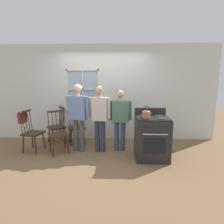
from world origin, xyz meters
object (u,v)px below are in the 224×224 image
(chair_near_stove, at_px, (58,134))
(stove, at_px, (152,137))
(potted_plant, at_px, (88,106))
(person_adult_right, at_px, (120,115))
(chair_center_cluster, at_px, (57,127))
(chair_near_wall, at_px, (77,128))
(chair_by_window, at_px, (32,133))
(person_teen_center, at_px, (100,113))
(person_elderly_left, at_px, (78,111))
(kettle, at_px, (146,114))
(handbag, at_px, (22,117))

(chair_near_stove, height_order, stove, stove)
(potted_plant, bearing_deg, person_adult_right, -42.32)
(chair_center_cluster, distance_m, stove, 2.58)
(chair_near_wall, distance_m, chair_center_cluster, 0.55)
(chair_by_window, xyz_separation_m, person_teen_center, (1.65, 0.01, 0.50))
(chair_near_stove, relative_size, stove, 0.92)
(chair_near_wall, relative_size, person_elderly_left, 0.62)
(person_teen_center, bearing_deg, kettle, -19.63)
(chair_center_cluster, height_order, chair_near_stove, same)
(chair_near_wall, distance_m, stove, 2.05)
(stove, xyz_separation_m, potted_plant, (-1.59, 1.25, 0.51))
(person_teen_center, xyz_separation_m, handbag, (-1.88, 0.03, -0.12))
(person_teen_center, bearing_deg, stove, -10.81)
(person_teen_center, xyz_separation_m, potted_plant, (-0.43, 0.91, 0.04))
(person_elderly_left, bearing_deg, chair_near_stove, -149.15)
(chair_by_window, xyz_separation_m, chair_near_wall, (0.96, 0.54, 0.00))
(kettle, bearing_deg, stove, 39.93)
(handbag, bearing_deg, potted_plant, 31.35)
(chair_by_window, bearing_deg, person_adult_right, -77.98)
(person_adult_right, distance_m, potted_plant, 1.23)
(chair_near_stove, relative_size, kettle, 4.04)
(chair_center_cluster, bearing_deg, person_adult_right, 36.78)
(person_adult_right, bearing_deg, chair_by_window, 179.09)
(stove, bearing_deg, chair_near_wall, 154.89)
(potted_plant, height_order, handbag, potted_plant)
(chair_near_wall, relative_size, chair_near_stove, 1.00)
(chair_near_wall, bearing_deg, person_elderly_left, 87.92)
(chair_near_stove, distance_m, kettle, 2.11)
(person_adult_right, bearing_deg, person_teen_center, -173.18)
(chair_near_wall, bearing_deg, kettle, 128.57)
(handbag, bearing_deg, person_elderly_left, -0.53)
(potted_plant, bearing_deg, chair_near_stove, -119.51)
(person_elderly_left, relative_size, stove, 1.49)
(person_teen_center, distance_m, kettle, 1.11)
(chair_near_wall, bearing_deg, handbag, 2.09)
(chair_center_cluster, xyz_separation_m, chair_near_stove, (0.26, -0.67, 0.00))
(person_elderly_left, height_order, handbag, person_elderly_left)
(chair_center_cluster, bearing_deg, potted_plant, 74.58)
(chair_by_window, xyz_separation_m, person_elderly_left, (1.13, 0.03, 0.54))
(kettle, distance_m, potted_plant, 1.99)
(person_elderly_left, distance_m, kettle, 1.60)
(chair_by_window, distance_m, kettle, 2.75)
(chair_near_wall, relative_size, person_adult_right, 0.67)
(chair_center_cluster, height_order, person_elderly_left, person_elderly_left)
(kettle, height_order, potted_plant, potted_plant)
(chair_near_stove, height_order, person_adult_right, person_adult_right)
(potted_plant, bearing_deg, kettle, -43.95)
(handbag, bearing_deg, chair_near_wall, 23.00)
(kettle, xyz_separation_m, potted_plant, (-1.43, 1.38, -0.04))
(stove, bearing_deg, person_elderly_left, 168.12)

